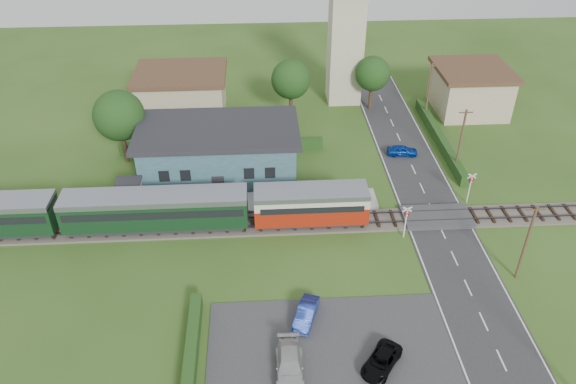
{
  "coord_description": "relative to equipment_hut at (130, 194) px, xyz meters",
  "views": [
    {
      "loc": [
        -5.98,
        -38.07,
        30.98
      ],
      "look_at": [
        -3.47,
        4.0,
        2.18
      ],
      "focal_mm": 35.0,
      "sensor_mm": 36.0,
      "label": 1
    }
  ],
  "objects": [
    {
      "name": "pedestrian_far",
      "position": [
        3.38,
        -0.48,
        -0.42
      ],
      "size": [
        0.72,
        0.89,
        1.75
      ],
      "primitive_type": "imported",
      "rotation": [
        0.0,
        0.0,
        1.5
      ],
      "color": "gray",
      "rests_on": "platform"
    },
    {
      "name": "equipment_hut",
      "position": [
        0.0,
        0.0,
        0.0
      ],
      "size": [
        2.3,
        2.3,
        2.55
      ],
      "color": "#BFB79A",
      "rests_on": "platform"
    },
    {
      "name": "church_tower",
      "position": [
        23.0,
        22.8,
        8.48
      ],
      "size": [
        6.0,
        6.0,
        17.6
      ],
      "color": "#BFB79A",
      "rests_on": "ground"
    },
    {
      "name": "hedge_carpark",
      "position": [
        7.0,
        -17.2,
        -1.15
      ],
      "size": [
        0.8,
        9.0,
        1.2
      ],
      "primitive_type": "cube",
      "color": "#193814",
      "rests_on": "ground"
    },
    {
      "name": "car_park_silver",
      "position": [
        13.55,
        -19.27,
        -1.02
      ],
      "size": [
        1.94,
        4.53,
        1.3
      ],
      "primitive_type": "imported",
      "rotation": [
        0.0,
        0.0,
        -0.03
      ],
      "color": "#B9B9B9",
      "rests_on": "car_park"
    },
    {
      "name": "car_on_road",
      "position": [
        27.44,
        8.3,
        -1.15
      ],
      "size": [
        3.35,
        1.6,
        1.1
      ],
      "primitive_type": "imported",
      "rotation": [
        0.0,
        0.0,
        1.48
      ],
      "color": "#042B93",
      "rests_on": "road"
    },
    {
      "name": "train",
      "position": [
        -0.34,
        -3.2,
        0.43
      ],
      "size": [
        43.2,
        2.9,
        3.4
      ],
      "color": "#232328",
      "rests_on": "ground"
    },
    {
      "name": "house_west",
      "position": [
        3.0,
        19.8,
        1.04
      ],
      "size": [
        10.8,
        8.8,
        5.5
      ],
      "color": "tan",
      "rests_on": "ground"
    },
    {
      "name": "pedestrian_near",
      "position": [
        16.38,
        -0.19,
        -0.48
      ],
      "size": [
        0.69,
        0.57,
        1.63
      ],
      "primitive_type": "imported",
      "rotation": [
        0.0,
        0.0,
        2.8
      ],
      "color": "gray",
      "rests_on": "platform"
    },
    {
      "name": "utility_pole_d",
      "position": [
        32.2,
        16.8,
        1.88
      ],
      "size": [
        1.4,
        0.22,
        7.0
      ],
      "color": "#473321",
      "rests_on": "ground"
    },
    {
      "name": "ground",
      "position": [
        18.0,
        -5.2,
        -1.75
      ],
      "size": [
        120.0,
        120.0,
        0.0
      ],
      "primitive_type": "plane",
      "color": "#2D4C19"
    },
    {
      "name": "road",
      "position": [
        28.0,
        -5.2,
        -1.72
      ],
      "size": [
        6.0,
        70.0,
        0.05
      ],
      "primitive_type": "cube",
      "color": "#28282B",
      "rests_on": "ground"
    },
    {
      "name": "car_park_blue",
      "position": [
        15.05,
        -14.7,
        -1.08
      ],
      "size": [
        2.36,
        3.75,
        1.17
      ],
      "primitive_type": "imported",
      "rotation": [
        0.0,
        0.0,
        -0.35
      ],
      "color": "navy",
      "rests_on": "car_park"
    },
    {
      "name": "station_building",
      "position": [
        8.0,
        5.79,
        0.95
      ],
      "size": [
        16.0,
        9.0,
        5.3
      ],
      "color": "#335259",
      "rests_on": "ground"
    },
    {
      "name": "platform",
      "position": [
        8.0,
        0.0,
        -1.52
      ],
      "size": [
        30.0,
        3.0,
        0.45
      ],
      "primitive_type": "cube",
      "color": "gray",
      "rests_on": "ground"
    },
    {
      "name": "streetlamp_west",
      "position": [
        -4.0,
        14.8,
        1.29
      ],
      "size": [
        0.3,
        0.3,
        5.15
      ],
      "color": "#3F3F47",
      "rests_on": "ground"
    },
    {
      "name": "crossing_deck",
      "position": [
        28.0,
        -3.2,
        -1.52
      ],
      "size": [
        6.2,
        3.4,
        0.45
      ],
      "primitive_type": "cube",
      "color": "#333335",
      "rests_on": "ground"
    },
    {
      "name": "tree_c",
      "position": [
        26.0,
        19.8,
        2.91
      ],
      "size": [
        4.2,
        4.2,
        6.78
      ],
      "color": "#332316",
      "rests_on": "ground"
    },
    {
      "name": "tree_b",
      "position": [
        16.0,
        17.8,
        3.27
      ],
      "size": [
        4.6,
        4.6,
        7.34
      ],
      "color": "#332316",
      "rests_on": "ground"
    },
    {
      "name": "railway_track",
      "position": [
        18.0,
        -3.2,
        -1.64
      ],
      "size": [
        76.0,
        3.2,
        0.49
      ],
      "color": "#4C443D",
      "rests_on": "ground"
    },
    {
      "name": "hedge_station",
      "position": [
        8.0,
        10.3,
        -1.1
      ],
      "size": [
        22.0,
        0.8,
        1.3
      ],
      "primitive_type": "cube",
      "color": "#193814",
      "rests_on": "ground"
    },
    {
      "name": "crossing_signal_near",
      "position": [
        24.4,
        -5.61,
        0.39
      ],
      "size": [
        0.84,
        0.28,
        3.28
      ],
      "color": "silver",
      "rests_on": "ground"
    },
    {
      "name": "streetlamp_east",
      "position": [
        34.0,
        21.8,
        1.29
      ],
      "size": [
        0.3,
        0.3,
        5.15
      ],
      "color": "#3F3F47",
      "rests_on": "ground"
    },
    {
      "name": "utility_pole_b",
      "position": [
        32.2,
        -11.2,
        1.88
      ],
      "size": [
        1.4,
        0.22,
        7.0
      ],
      "color": "#473321",
      "rests_on": "ground"
    },
    {
      "name": "hedge_roadside",
      "position": [
        32.2,
        10.8,
        -1.15
      ],
      "size": [
        0.8,
        18.0,
        1.2
      ],
      "primitive_type": "cube",
      "color": "#193814",
      "rests_on": "ground"
    },
    {
      "name": "house_east",
      "position": [
        38.0,
        18.8,
        1.05
      ],
      "size": [
        8.8,
        8.8,
        5.5
      ],
      "color": "tan",
      "rests_on": "ground"
    },
    {
      "name": "utility_pole_c",
      "position": [
        32.2,
        4.8,
        1.88
      ],
      "size": [
        1.4,
        0.22,
        7.0
      ],
      "color": "#473321",
      "rests_on": "ground"
    },
    {
      "name": "car_park",
      "position": [
        16.5,
        -17.2,
        -1.71
      ],
      "size": [
        17.0,
        9.0,
        0.08
      ],
      "primitive_type": "cube",
      "color": "#333335",
      "rests_on": "ground"
    },
    {
      "name": "tree_a",
      "position": [
        -2.0,
        8.8,
        3.63
      ],
      "size": [
        5.2,
        5.2,
        8.0
      ],
      "color": "#332316",
      "rests_on": "ground"
    },
    {
      "name": "crossing_signal_far",
      "position": [
        31.6,
        -0.81,
        0.39
      ],
      "size": [
        0.84,
        0.28,
        3.28
      ],
      "color": "silver",
      "rests_on": "ground"
    },
    {
      "name": "car_park_dark",
      "position": [
        19.69,
        -19.21,
        -1.15
      ],
      "size": [
        3.56,
        3.99,
        1.03
      ],
      "primitive_type": "imported",
      "rotation": [
        0.0,
        0.0,
        -0.63
      ],
      "color": "black",
      "rests_on": "car_park"
    }
  ]
}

